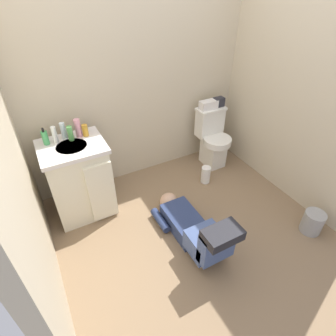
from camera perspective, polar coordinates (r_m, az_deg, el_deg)
ground_plane at (r=2.94m, az=3.31°, el=-10.99°), size 3.03×3.03×0.04m
wall_back at (r=3.08m, az=-6.56°, el=18.44°), size 2.69×0.08×2.40m
wall_left at (r=1.93m, az=-30.59°, el=1.38°), size 0.08×2.03×2.40m
wall_right at (r=3.06m, az=26.40°, el=14.87°), size 0.08×2.03×2.40m
toilet at (r=3.56m, az=9.27°, el=6.13°), size 0.36×0.46×0.75m
vanity_cabinet at (r=2.90m, az=-17.91°, el=-2.19°), size 0.60×0.53×0.82m
faucet at (r=2.78m, az=-20.41°, el=6.76°), size 0.02×0.02×0.10m
person_plumber at (r=2.62m, az=5.50°, el=-12.49°), size 0.39×1.06×0.52m
tissue_box at (r=3.41m, az=8.45°, el=12.91°), size 0.22×0.11×0.10m
toiletry_bag at (r=3.49m, az=10.53°, el=13.38°), size 0.12×0.09×0.11m
soap_dispenser at (r=2.75m, az=-24.23°, el=5.79°), size 0.06×0.06×0.17m
bottle_white at (r=2.73m, az=-22.55°, el=6.40°), size 0.04×0.04×0.16m
bottle_clear at (r=2.77m, az=-20.99°, el=7.25°), size 0.05×0.05×0.16m
bottle_green at (r=2.73m, az=-19.70°, el=6.83°), size 0.05×0.05×0.14m
bottle_pink at (r=2.76m, az=-18.27°, el=7.92°), size 0.06×0.06×0.18m
bottle_amber at (r=2.76m, az=-16.89°, el=7.51°), size 0.06×0.06×0.12m
trash_can at (r=3.09m, az=27.90°, el=-9.94°), size 0.20×0.20×0.24m
paper_towel_roll at (r=3.35m, az=7.86°, el=-1.39°), size 0.11×0.11×0.22m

